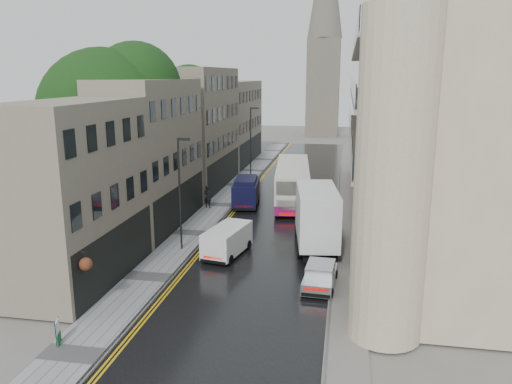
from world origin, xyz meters
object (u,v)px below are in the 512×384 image
(tree_near, at_px, (106,137))
(silver_hatchback, at_px, (303,283))
(lamp_post_near, at_px, (180,195))
(estate_sign, at_px, (58,332))
(cream_bus, at_px, (277,191))
(pedestrian, at_px, (208,197))
(lamp_post_far, at_px, (251,146))
(white_van, at_px, (205,246))
(white_lorry, at_px, (300,226))
(navy_van, at_px, (233,195))
(tree_far, at_px, (170,128))

(tree_near, xyz_separation_m, silver_hatchback, (15.61, -9.83, -6.24))
(lamp_post_near, height_order, estate_sign, lamp_post_near)
(cream_bus, xyz_separation_m, lamp_post_near, (-4.90, -10.85, 2.08))
(tree_near, bearing_deg, estate_sign, -71.44)
(pedestrian, xyz_separation_m, lamp_post_far, (1.76, 10.73, 3.00))
(lamp_post_near, bearing_deg, estate_sign, -93.94)
(cream_bus, xyz_separation_m, white_van, (-2.78, -12.54, -0.75))
(white_van, xyz_separation_m, pedestrian, (-3.21, 12.17, 0.12))
(silver_hatchback, relative_size, lamp_post_far, 0.46)
(white_lorry, distance_m, lamp_post_far, 22.63)
(tree_near, distance_m, cream_bus, 14.58)
(navy_van, bearing_deg, silver_hatchback, -71.18)
(tree_far, height_order, cream_bus, tree_far)
(navy_van, xyz_separation_m, lamp_post_far, (-0.53, 10.78, 2.76))
(tree_near, xyz_separation_m, white_lorry, (14.90, -4.40, -4.77))
(white_lorry, xyz_separation_m, silver_hatchback, (0.71, -5.43, -1.48))
(white_van, height_order, navy_van, navy_van)
(white_lorry, relative_size, lamp_post_far, 1.03)
(silver_hatchback, bearing_deg, cream_bus, 106.26)
(navy_van, bearing_deg, white_van, -91.65)
(lamp_post_far, bearing_deg, cream_bus, -73.41)
(pedestrian, bearing_deg, tree_far, -32.55)
(navy_van, xyz_separation_m, estate_sign, (-2.57, -22.94, -0.70))
(lamp_post_near, xyz_separation_m, estate_sign, (-1.38, -12.53, -3.17))
(white_lorry, relative_size, estate_sign, 7.81)
(white_lorry, height_order, pedestrian, white_lorry)
(lamp_post_far, bearing_deg, lamp_post_near, -97.46)
(lamp_post_near, height_order, lamp_post_far, lamp_post_far)
(navy_van, xyz_separation_m, lamp_post_near, (-1.19, -10.42, 2.47))
(estate_sign, bearing_deg, tree_near, 89.77)
(white_van, bearing_deg, lamp_post_near, 152.30)
(tree_near, relative_size, white_lorry, 1.69)
(cream_bus, relative_size, silver_hatchback, 3.46)
(navy_van, relative_size, pedestrian, 2.62)
(lamp_post_far, bearing_deg, estate_sign, -99.13)
(tree_near, height_order, lamp_post_near, tree_near)
(cream_bus, xyz_separation_m, silver_hatchback, (3.70, -16.43, -1.03))
(white_van, bearing_deg, tree_far, 125.93)
(navy_van, height_order, lamp_post_far, lamp_post_far)
(navy_van, relative_size, estate_sign, 4.94)
(white_lorry, distance_m, white_van, 6.09)
(lamp_post_far, bearing_deg, tree_far, -157.47)
(cream_bus, distance_m, lamp_post_near, 12.09)
(tree_far, bearing_deg, silver_hatchback, -56.16)
(lamp_post_far, xyz_separation_m, estate_sign, (-2.04, -33.73, -3.46))
(white_lorry, bearing_deg, tree_near, 155.50)
(white_van, distance_m, pedestrian, 12.58)
(white_lorry, distance_m, silver_hatchback, 5.67)
(pedestrian, bearing_deg, tree_near, 64.30)
(silver_hatchback, distance_m, lamp_post_far, 28.14)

